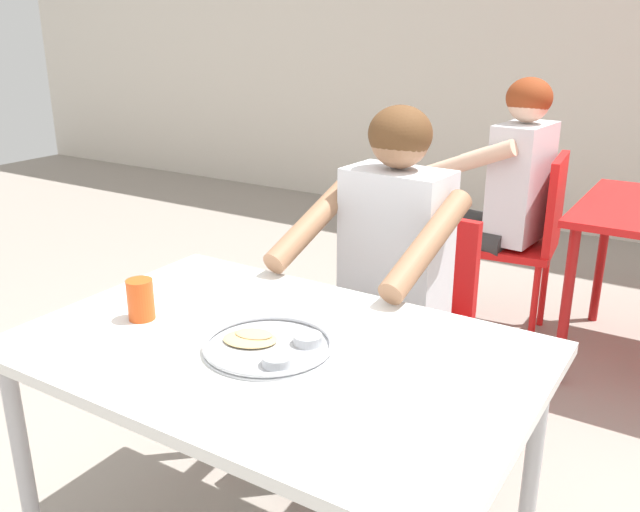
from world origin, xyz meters
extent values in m
cube|color=white|center=(-0.09, 0.01, 0.72)|extent=(1.24, 0.81, 0.03)
cylinder|color=#B2B2B7|center=(-0.65, -0.34, 0.35)|extent=(0.04, 0.04, 0.70)
cylinder|color=#B2B2B7|center=(-0.65, 0.35, 0.35)|extent=(0.04, 0.04, 0.70)
cylinder|color=#B2B2B7|center=(0.47, 0.35, 0.35)|extent=(0.04, 0.04, 0.70)
cylinder|color=#B7BABF|center=(-0.09, -0.02, 0.74)|extent=(0.31, 0.31, 0.01)
torus|color=#B7BABF|center=(-0.09, -0.02, 0.75)|extent=(0.31, 0.31, 0.01)
cylinder|color=#B2B5BA|center=(-0.02, -0.08, 0.75)|extent=(0.07, 0.07, 0.02)
cylinder|color=#9E4714|center=(-0.02, -0.08, 0.75)|extent=(0.06, 0.06, 0.01)
cylinder|color=#B2B5BA|center=(-0.02, 0.05, 0.75)|extent=(0.07, 0.07, 0.02)
cylinder|color=#C65119|center=(-0.02, 0.05, 0.75)|extent=(0.06, 0.06, 0.01)
ellipsoid|color=tan|center=(-0.15, -0.02, 0.74)|extent=(0.16, 0.14, 0.01)
ellipsoid|color=tan|center=(-0.15, 0.00, 0.75)|extent=(0.11, 0.09, 0.01)
cylinder|color=#D84C19|center=(-0.48, -0.05, 0.79)|extent=(0.07, 0.07, 0.11)
cylinder|color=#593319|center=(-0.48, -0.05, 0.82)|extent=(0.06, 0.06, 0.02)
cube|color=red|center=(-0.14, 0.81, 0.42)|extent=(0.45, 0.43, 0.04)
cube|color=red|center=(-0.13, 1.00, 0.63)|extent=(0.40, 0.06, 0.38)
cylinder|color=red|center=(0.02, 0.64, 0.20)|extent=(0.03, 0.03, 0.41)
cylinder|color=red|center=(-0.32, 0.66, 0.20)|extent=(0.03, 0.03, 0.41)
cylinder|color=red|center=(0.04, 0.96, 0.20)|extent=(0.03, 0.03, 0.41)
cylinder|color=red|center=(-0.30, 0.98, 0.20)|extent=(0.03, 0.03, 0.41)
cylinder|color=#252525|center=(-0.01, 0.35, 0.22)|extent=(0.10, 0.10, 0.44)
cylinder|color=#252525|center=(0.00, 0.55, 0.48)|extent=(0.15, 0.41, 0.12)
cylinder|color=#252525|center=(-0.31, 0.37, 0.22)|extent=(0.10, 0.10, 0.44)
cylinder|color=#252525|center=(-0.30, 0.57, 0.48)|extent=(0.15, 0.41, 0.12)
cube|color=silver|center=(-0.14, 0.76, 0.75)|extent=(0.35, 0.22, 0.54)
cylinder|color=#996B4C|center=(0.06, 0.57, 0.86)|extent=(0.10, 0.46, 0.25)
cylinder|color=#996B4C|center=(-0.35, 0.59, 0.86)|extent=(0.10, 0.46, 0.25)
sphere|color=#996B4C|center=(-0.14, 0.76, 1.12)|extent=(0.19, 0.19, 0.19)
ellipsoid|color=brown|center=(-0.14, 0.76, 1.14)|extent=(0.21, 0.20, 0.18)
cylinder|color=#A31414|center=(0.28, 1.54, 0.35)|extent=(0.04, 0.04, 0.70)
cylinder|color=#A31414|center=(0.28, 2.30, 0.35)|extent=(0.04, 0.04, 0.70)
cube|color=red|center=(-0.09, 1.92, 0.45)|extent=(0.46, 0.44, 0.04)
cube|color=red|center=(0.11, 1.94, 0.68)|extent=(0.08, 0.37, 0.43)
cylinder|color=red|center=(-0.24, 1.74, 0.22)|extent=(0.03, 0.03, 0.43)
cylinder|color=red|center=(-0.28, 2.05, 0.22)|extent=(0.03, 0.03, 0.43)
cylinder|color=red|center=(0.10, 1.78, 0.22)|extent=(0.03, 0.03, 0.43)
cylinder|color=red|center=(0.06, 2.09, 0.22)|extent=(0.03, 0.03, 0.43)
cylinder|color=#313131|center=(-0.47, 1.80, 0.23)|extent=(0.10, 0.10, 0.45)
cylinder|color=#313131|center=(-0.27, 1.79, 0.49)|extent=(0.41, 0.16, 0.12)
cylinder|color=#313131|center=(-0.44, 2.10, 0.23)|extent=(0.10, 0.10, 0.45)
cylinder|color=#313131|center=(-0.24, 2.08, 0.49)|extent=(0.41, 0.16, 0.12)
cube|color=silver|center=(-0.06, 1.92, 0.76)|extent=(0.23, 0.36, 0.55)
cylinder|color=beige|center=(-0.26, 1.73, 0.87)|extent=(0.46, 0.12, 0.25)
cylinder|color=beige|center=(-0.22, 2.14, 0.87)|extent=(0.46, 0.12, 0.25)
sphere|color=beige|center=(-0.06, 1.92, 1.14)|extent=(0.19, 0.19, 0.19)
ellipsoid|color=maroon|center=(-0.06, 1.92, 1.15)|extent=(0.21, 0.20, 0.18)
camera|label=1|loc=(0.78, -1.17, 1.47)|focal=37.64mm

